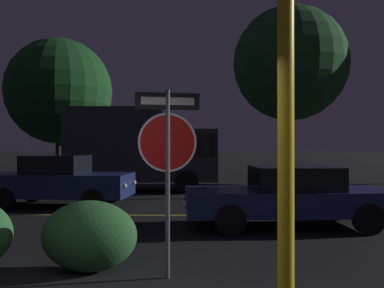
% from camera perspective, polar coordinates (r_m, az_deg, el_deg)
% --- Properties ---
extents(road_center_stripe, '(32.25, 0.12, 0.01)m').
position_cam_1_polar(road_center_stripe, '(10.73, -2.59, -9.47)').
color(road_center_stripe, gold).
rests_on(road_center_stripe, ground_plane).
extents(stop_sign, '(0.83, 0.22, 2.46)m').
position_cam_1_polar(stop_sign, '(5.58, -3.28, -0.17)').
color(stop_sign, '#4C4C51').
rests_on(stop_sign, ground_plane).
extents(yellow_pole_right, '(0.14, 0.14, 3.50)m').
position_cam_1_polar(yellow_pole_right, '(3.77, 12.40, 0.19)').
color(yellow_pole_right, yellow).
rests_on(yellow_pole_right, ground_plane).
extents(hedge_bush_2, '(1.31, 0.89, 0.97)m').
position_cam_1_polar(hedge_bush_2, '(6.15, -13.53, -11.84)').
color(hedge_bush_2, '#285B2D').
rests_on(hedge_bush_2, ground_plane).
extents(passing_car_1, '(4.10, 2.07, 1.45)m').
position_cam_1_polar(passing_car_1, '(12.72, -17.22, -4.74)').
color(passing_car_1, navy).
rests_on(passing_car_1, ground_plane).
extents(passing_car_2, '(4.53, 2.10, 1.29)m').
position_cam_1_polar(passing_car_2, '(9.35, 12.88, -6.80)').
color(passing_car_2, navy).
rests_on(passing_car_2, ground_plane).
extents(delivery_truck, '(5.70, 2.60, 3.15)m').
position_cam_1_polar(delivery_truck, '(16.54, -6.67, -0.53)').
color(delivery_truck, '#2D2D33').
rests_on(delivery_truck, ground_plane).
extents(tree_1, '(5.23, 5.23, 7.05)m').
position_cam_1_polar(tree_1, '(22.38, -17.32, 6.72)').
color(tree_1, '#422D1E').
rests_on(tree_1, ground_plane).
extents(tree_2, '(4.90, 4.90, 7.71)m').
position_cam_1_polar(tree_2, '(19.09, 12.99, 10.40)').
color(tree_2, '#422D1E').
rests_on(tree_2, ground_plane).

